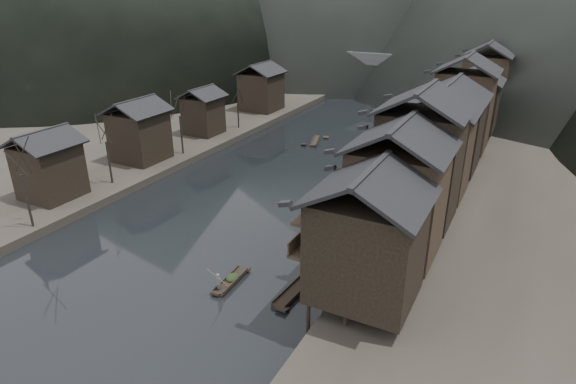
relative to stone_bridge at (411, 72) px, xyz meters
The scene contains 12 objects.
water 72.18m from the stone_bridge, 90.00° to the right, with size 300.00×300.00×0.00m, color black.
left_bank 47.64m from the stone_bridge, 137.56° to the right, with size 40.00×200.00×1.20m, color #2D2823.
stilt_houses 55.57m from the stone_bridge, 71.84° to the right, with size 9.00×67.60×15.17m.
left_houses 55.79m from the stone_bridge, 111.56° to the right, with size 8.10×53.20×8.73m.
bare_trees 68.48m from the stone_bridge, 104.38° to the right, with size 3.90×42.77×7.80m.
moored_sampans 52.24m from the stone_bridge, 76.92° to the right, with size 3.00×61.23×0.46m.
midriver_boats 18.96m from the stone_bridge, 89.28° to the right, with size 12.25×49.48×0.45m.
stone_bridge is the anchor object (origin of this frame).
hero_sampan 80.34m from the stone_bridge, 85.75° to the right, with size 1.18×4.67×0.43m.
cargo_heap 80.09m from the stone_bridge, 85.73° to the right, with size 1.02×1.34×0.61m, color black.
boatman 81.89m from the stone_bridge, 85.89° to the right, with size 0.59×0.39×1.63m, color slate.
bamboo_pole 81.82m from the stone_bridge, 85.75° to the right, with size 0.06×0.06×3.79m, color #8C7A51.
Camera 1 is at (25.80, -35.71, 22.92)m, focal length 30.00 mm.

